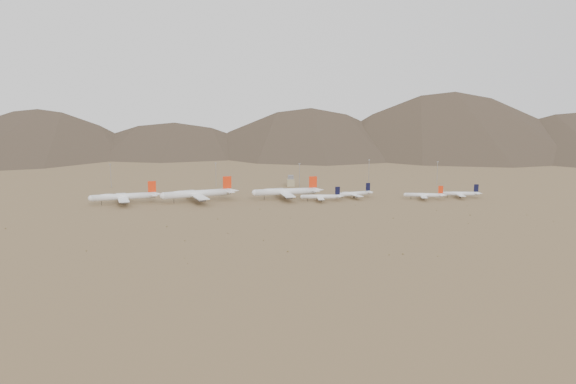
{
  "coord_description": "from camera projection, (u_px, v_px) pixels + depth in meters",
  "views": [
    {
      "loc": [
        -14.58,
        -479.57,
        88.68
      ],
      "look_at": [
        20.83,
        30.0,
        7.97
      ],
      "focal_mm": 35.0,
      "sensor_mm": 36.0,
      "label": 1
    }
  ],
  "objects": [
    {
      "name": "desert_scrub",
      "position": [
        254.0,
        232.0,
        388.71
      ],
      "size": [
        405.81,
        173.76,
        0.9
      ],
      "color": "brown",
      "rests_on": "ground"
    },
    {
      "name": "narrowbody_a",
      "position": [
        322.0,
        197.0,
        513.85
      ],
      "size": [
        40.74,
        29.13,
        13.44
      ],
      "rotation": [
        0.0,
        0.0,
        -0.03
      ],
      "color": "white",
      "rests_on": "ground"
    },
    {
      "name": "mast_centre",
      "position": [
        299.0,
        174.0,
        598.78
      ],
      "size": [
        2.0,
        0.6,
        25.7
      ],
      "color": "gray",
      "rests_on": "ground"
    },
    {
      "name": "narrowbody_c",
      "position": [
        425.0,
        195.0,
        523.03
      ],
      "size": [
        39.63,
        29.01,
        13.21
      ],
      "rotation": [
        0.0,
        0.0,
        -0.19
      ],
      "color": "white",
      "rests_on": "ground"
    },
    {
      "name": "mast_west",
      "position": [
        216.0,
        173.0,
        605.28
      ],
      "size": [
        2.0,
        0.6,
        25.7
      ],
      "color": "gray",
      "rests_on": "ground"
    },
    {
      "name": "mast_far_west",
      "position": [
        111.0,
        175.0,
        593.78
      ],
      "size": [
        2.0,
        0.6,
        25.7
      ],
      "color": "gray",
      "rests_on": "ground"
    },
    {
      "name": "widebody_west",
      "position": [
        124.0,
        196.0,
        499.97
      ],
      "size": [
        63.67,
        50.39,
        19.42
      ],
      "rotation": [
        0.0,
        0.0,
        0.28
      ],
      "color": "white",
      "rests_on": "ground"
    },
    {
      "name": "mast_far_east",
      "position": [
        437.0,
        172.0,
        618.53
      ],
      "size": [
        2.0,
        0.6,
        25.7
      ],
      "color": "gray",
      "rests_on": "ground"
    },
    {
      "name": "mountain_ridge",
      "position": [
        254.0,
        78.0,
        1350.81
      ],
      "size": [
        4400.0,
        1000.0,
        300.0
      ],
      "color": "#4F3C2F",
      "rests_on": "ground"
    },
    {
      "name": "widebody_east",
      "position": [
        286.0,
        192.0,
        525.19
      ],
      "size": [
        69.24,
        54.0,
        20.7
      ],
      "rotation": [
        0.0,
        0.0,
        0.16
      ],
      "color": "white",
      "rests_on": "ground"
    },
    {
      "name": "narrowbody_b",
      "position": [
        354.0,
        194.0,
        529.73
      ],
      "size": [
        40.11,
        30.01,
        13.87
      ],
      "rotation": [
        0.0,
        0.0,
        0.36
      ],
      "color": "white",
      "rests_on": "ground"
    },
    {
      "name": "mast_east",
      "position": [
        369.0,
        170.0,
        638.52
      ],
      "size": [
        2.0,
        0.6,
        25.7
      ],
      "color": "gray",
      "rests_on": "ground"
    },
    {
      "name": "widebody_centre",
      "position": [
        198.0,
        194.0,
        510.61
      ],
      "size": [
        71.01,
        56.63,
        22.01
      ],
      "rotation": [
        0.0,
        0.0,
        0.34
      ],
      "color": "white",
      "rests_on": "ground"
    },
    {
      "name": "ground",
      "position": [
        267.0,
        207.0,
        487.39
      ],
      "size": [
        3000.0,
        3000.0,
        0.0
      ],
      "primitive_type": "plane",
      "color": "olive",
      "rests_on": "ground"
    },
    {
      "name": "control_tower",
      "position": [
        291.0,
        181.0,
        606.86
      ],
      "size": [
        8.0,
        8.0,
        12.0
      ],
      "color": "tan",
      "rests_on": "ground"
    },
    {
      "name": "narrowbody_d",
      "position": [
        461.0,
        194.0,
        531.58
      ],
      "size": [
        39.89,
        28.8,
        13.17
      ],
      "rotation": [
        0.0,
        0.0,
        -0.09
      ],
      "color": "white",
      "rests_on": "ground"
    }
  ]
}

